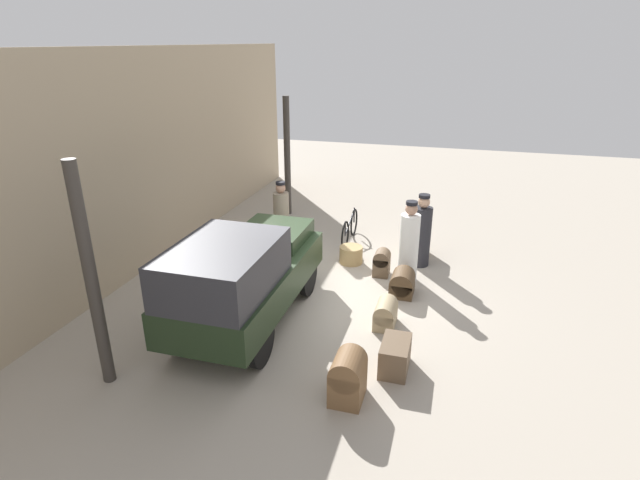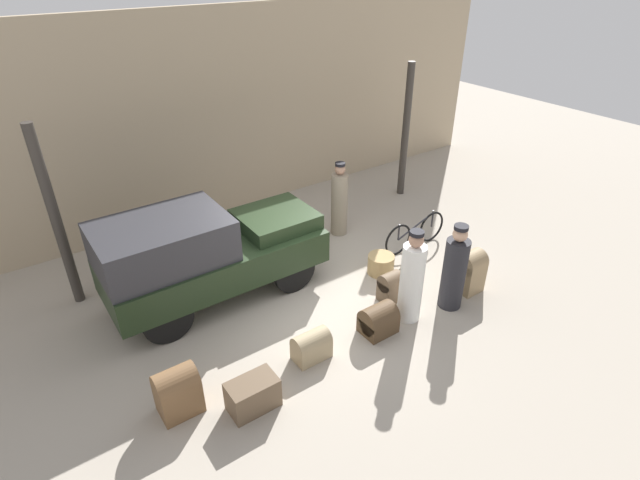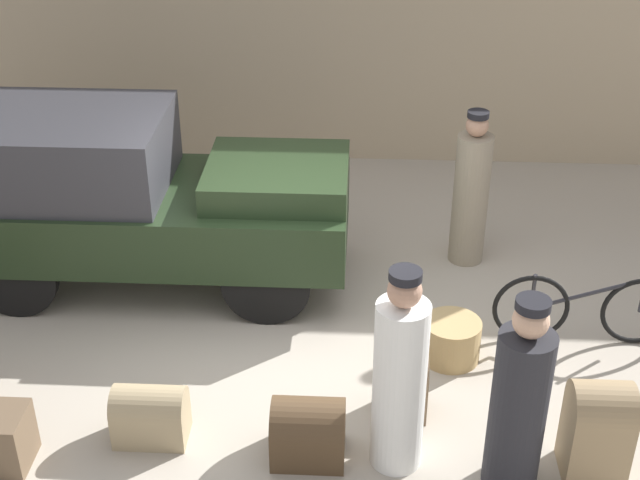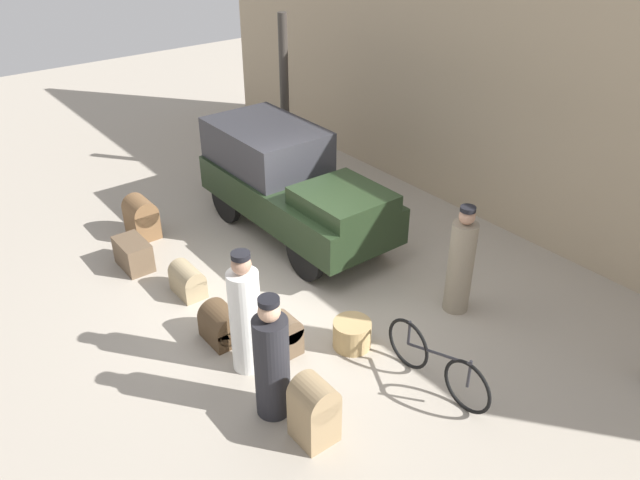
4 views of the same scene
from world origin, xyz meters
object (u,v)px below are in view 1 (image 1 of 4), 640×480
Objects in this scene: trunk_barrel_dark at (418,236)px; trunk_large_brown at (348,376)px; wicker_basket at (351,255)px; porter_carrying_trunk at (421,234)px; porter_standing_middle at (409,245)px; trunk_umber_medium at (395,356)px; porter_lifting_near_truck at (282,219)px; bicycle at (350,228)px; truck at (243,275)px; suitcase_black_upright at (402,283)px; suitcase_tan_flat at (385,314)px; suitcase_small_leather at (382,262)px.

trunk_barrel_dark is 5.40m from trunk_large_brown.
porter_carrying_trunk reaches higher than wicker_basket.
porter_standing_middle reaches higher than trunk_umber_medium.
porter_standing_middle is 1.03× the size of porter_lifting_near_truck.
trunk_barrel_dark reaches higher than trunk_umber_medium.
porter_lifting_near_truck is at bearing 90.74° from porter_carrying_trunk.
porter_standing_middle is at bearing -136.85° from bicycle.
trunk_barrel_dark is at bearing 1.77° from trunk_umber_medium.
porter_standing_middle is at bearing -44.04° from truck.
trunk_barrel_dark is (-0.26, -1.65, 0.07)m from bicycle.
suitcase_tan_flat is (-1.23, 0.13, 0.00)m from suitcase_black_upright.
porter_lifting_near_truck is 2.91× the size of suitcase_small_leather.
suitcase_small_leather is (-0.73, -2.47, -0.46)m from porter_lifting_near_truck.
trunk_umber_medium is at bearing -179.75° from porter_carrying_trunk.
bicycle is 3.89m from suitcase_tan_flat.
porter_standing_middle is at bearing 177.99° from trunk_barrel_dark.
suitcase_black_upright is at bearing -115.91° from porter_lifting_near_truck.
trunk_large_brown is 1.27× the size of suitcase_small_leather.
porter_standing_middle is 0.86m from suitcase_black_upright.
suitcase_black_upright is (-2.37, -1.59, -0.12)m from bicycle.
suitcase_small_leather is at bearing 156.83° from trunk_barrel_dark.
truck is at bearing 135.96° from porter_standing_middle.
suitcase_tan_flat is at bearing -133.15° from porter_lifting_near_truck.
suitcase_black_upright is (-1.50, 0.19, -0.50)m from porter_carrying_trunk.
bicycle is at bearing 33.76° from suitcase_black_upright.
suitcase_black_upright is at bearing -5.90° from suitcase_tan_flat.
wicker_basket is at bearing 124.98° from trunk_barrel_dark.
porter_lifting_near_truck is (0.28, 1.72, 0.57)m from wicker_basket.
trunk_barrel_dark is 1.44× the size of suitcase_tan_flat.
trunk_barrel_dark is 3.36m from suitcase_tan_flat.
suitcase_black_upright is 0.90m from suitcase_small_leather.
truck reaches higher than suitcase_tan_flat.
suitcase_small_leather is (-1.38, 0.59, -0.13)m from trunk_barrel_dark.
porter_carrying_trunk is 2.22× the size of trunk_large_brown.
bicycle is 2.38m from porter_standing_middle.
porter_lifting_near_truck reaches higher than suitcase_black_upright.
wicker_basket is 2.67m from suitcase_tan_flat.
porter_lifting_near_truck is 2.02× the size of trunk_barrel_dark.
trunk_large_brown is 1.00m from trunk_umber_medium.
truck reaches higher than porter_standing_middle.
wicker_basket is 0.88m from suitcase_small_leather.
bicycle is 5.12m from trunk_umber_medium.
porter_lifting_near_truck is 3.97m from suitcase_tan_flat.
trunk_large_brown is (-4.77, 0.51, -0.36)m from porter_carrying_trunk.
trunk_large_brown is (-5.64, -1.26, 0.02)m from bicycle.
wicker_basket is at bearing -165.62° from bicycle.
porter_lifting_near_truck is at bearing 39.55° from trunk_umber_medium.
trunk_umber_medium is at bearing -159.51° from bicycle.
porter_carrying_trunk is (3.38, -2.63, -0.24)m from truck.
suitcase_black_upright is at bearing -146.24° from bicycle.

